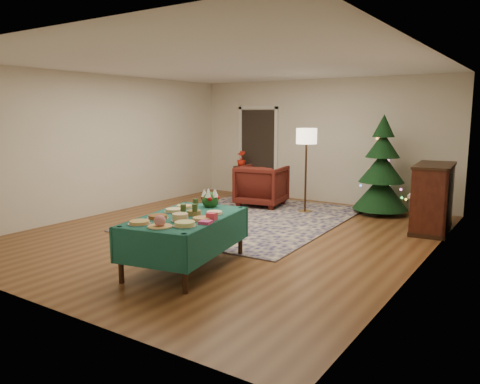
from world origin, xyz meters
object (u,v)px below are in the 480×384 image
Objects in this scene: potted_plant at (241,162)px; christmas_tree at (382,170)px; buffet_table at (186,226)px; piano at (433,198)px; side_table at (241,181)px; floor_lamp at (306,141)px; gift_box at (212,216)px; armchair at (262,184)px.

christmas_tree reaches higher than potted_plant.
buffet_table is 4.37m from piano.
buffet_table is 5.48m from side_table.
piano is at bearing -4.47° from floor_lamp.
gift_box reaches higher than buffet_table.
christmas_tree is at bearing -174.30° from armchair.
piano reaches higher than potted_plant.
christmas_tree is 1.46m from piano.
side_table is 3.50m from christmas_tree.
gift_box is 0.15× the size of side_table.
gift_box is at bearing 1.45° from buffet_table.
armchair is at bearing -38.80° from side_table.
piano is (1.77, 3.77, -0.17)m from gift_box.
floor_lamp is at bearing 175.53° from piano.
floor_lamp is at bearing -152.35° from christmas_tree.
floor_lamp is 0.86× the size of christmas_tree.
side_table is (-2.15, 0.95, -1.07)m from floor_lamp.
armchair reaches higher than buffet_table.
floor_lamp is 2.59m from side_table.
potted_plant is (-1.11, 0.89, 0.33)m from armchair.
buffet_table is 4.24m from armchair.
floor_lamp is 4.50× the size of potted_plant.
gift_box is 5.66m from potted_plant.
armchair reaches higher than potted_plant.
christmas_tree is (1.05, 4.65, 0.33)m from buffet_table.
gift_box is 4.69m from christmas_tree.
christmas_tree is at bearing -4.47° from side_table.
armchair is 1.46m from potted_plant.
gift_box is 0.06× the size of floor_lamp.
floor_lamp is at bearing 99.41° from gift_box.
buffet_table is 1.13× the size of floor_lamp.
christmas_tree is (1.30, 0.68, -0.54)m from floor_lamp.
buffet_table is at bearing 98.73° from armchair.
piano is (2.43, -0.19, -0.87)m from floor_lamp.
armchair is at bearing 107.83° from buffet_table.
armchair is (-1.30, 4.03, -0.06)m from buffet_table.
potted_plant reaches higher than buffet_table.
armchair reaches higher than side_table.
buffet_table is at bearing -119.97° from piano.
buffet_table is 1.95× the size of armchair.
potted_plant is at bearing -47.90° from armchair.
christmas_tree is (3.45, -0.27, 0.53)m from side_table.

